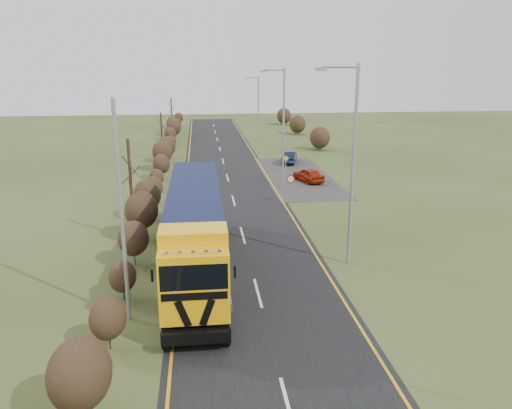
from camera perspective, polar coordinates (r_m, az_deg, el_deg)
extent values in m
plane|color=#37411B|center=(26.93, -0.79, -6.38)|extent=(160.00, 160.00, 0.00)
cube|color=black|center=(36.34, -2.37, -0.41)|extent=(8.00, 120.00, 0.02)
cube|color=#302E2B|center=(46.81, 4.70, 3.26)|extent=(6.00, 18.00, 0.02)
cube|color=#CA9513|center=(36.27, -8.20, -0.56)|extent=(0.12, 116.00, 0.01)
cube|color=#CA9513|center=(36.77, 3.39, -0.20)|extent=(0.12, 116.00, 0.01)
cube|color=silver|center=(16.53, 3.71, -22.13)|extent=(0.12, 3.00, 0.01)
cube|color=silver|center=(23.28, 0.21, -10.02)|extent=(0.12, 3.00, 0.01)
cube|color=silver|center=(30.64, -1.54, -3.51)|extent=(0.12, 3.00, 0.01)
cube|color=silver|center=(38.26, -2.59, 0.45)|extent=(0.12, 3.00, 0.01)
cube|color=silver|center=(46.00, -3.28, 3.09)|extent=(0.12, 3.00, 0.01)
cube|color=silver|center=(53.82, -3.78, 4.96)|extent=(0.12, 3.00, 0.01)
cube|color=silver|center=(61.69, -4.16, 6.36)|extent=(0.12, 3.00, 0.01)
cube|color=silver|center=(69.59, -4.45, 7.44)|extent=(0.12, 3.00, 0.01)
cube|color=silver|center=(77.51, -4.68, 8.29)|extent=(0.12, 3.00, 0.01)
cube|color=silver|center=(85.44, -4.87, 8.99)|extent=(0.12, 3.00, 0.01)
ellipsoid|color=black|center=(15.78, -19.49, -17.77)|extent=(1.80, 2.34, 2.07)
ellipsoid|color=black|center=(19.35, -16.57, -12.36)|extent=(1.34, 1.74, 1.54)
ellipsoid|color=black|center=(22.96, -15.01, -7.94)|extent=(1.21, 1.57, 1.39)
ellipsoid|color=black|center=(26.52, -13.84, -3.78)|extent=(1.58, 2.06, 1.82)
ellipsoid|color=black|center=(30.19, -12.95, -0.61)|extent=(1.96, 2.55, 2.25)
ellipsoid|color=black|center=(34.06, -12.32, 1.09)|extent=(1.83, 2.38, 2.10)
ellipsoid|color=black|center=(38.02, -11.60, 1.99)|extent=(1.37, 1.78, 1.57)
ellipsoid|color=black|center=(41.95, -11.29, 3.08)|extent=(1.20, 1.56, 1.38)
ellipsoid|color=black|center=(45.77, -10.76, 4.59)|extent=(1.55, 2.02, 1.78)
ellipsoid|color=black|center=(49.64, -10.66, 5.90)|extent=(1.95, 2.53, 2.24)
ellipsoid|color=black|center=(53.58, -10.17, 6.55)|extent=(1.85, 2.41, 2.13)
ellipsoid|color=black|center=(57.60, -10.14, 6.76)|extent=(1.40, 1.81, 1.61)
ellipsoid|color=black|center=(61.57, -9.68, 7.18)|extent=(1.19, 1.55, 1.37)
ellipsoid|color=black|center=(65.49, -9.77, 7.96)|extent=(1.52, 1.97, 1.75)
ellipsoid|color=black|center=(69.39, -9.36, 8.74)|extent=(1.93, 2.51, 2.22)
ellipsoid|color=black|center=(73.38, -9.48, 9.07)|extent=(1.88, 2.44, 2.16)
ellipsoid|color=black|center=(77.38, -9.07, 9.12)|extent=(1.43, 1.85, 1.64)
ellipsoid|color=black|center=(81.39, -9.21, 9.28)|extent=(1.19, 1.55, 1.37)
ellipsoid|color=black|center=(85.32, -8.84, 9.78)|extent=(1.49, 1.93, 1.71)
cylinder|color=#36241B|center=(29.95, -14.07, 1.54)|extent=(0.18, 0.18, 6.05)
cylinder|color=#36241B|center=(55.48, -10.72, 7.67)|extent=(0.18, 0.18, 5.06)
cylinder|color=#36241B|center=(77.28, -9.62, 10.01)|extent=(0.18, 0.18, 5.15)
cube|color=black|center=(20.58, -6.86, -11.69)|extent=(2.46, 4.70, 0.46)
cube|color=#FCB20A|center=(19.02, -7.04, -8.47)|extent=(2.55, 2.25, 2.65)
cube|color=black|center=(18.91, -6.86, -14.88)|extent=(2.55, 0.13, 0.56)
cube|color=black|center=(18.37, -8.33, -12.27)|extent=(0.62, 0.02, 1.10)
cube|color=black|center=(18.36, -5.60, -12.20)|extent=(0.62, 0.02, 1.10)
cube|color=black|center=(17.78, -7.12, -8.28)|extent=(2.40, 0.06, 0.97)
cube|color=black|center=(18.06, -7.04, -10.38)|extent=(2.35, 0.03, 0.29)
cube|color=#FCB20A|center=(18.75, -7.20, -3.52)|extent=(2.55, 1.43, 0.57)
cylinder|color=silver|center=(17.67, -7.21, -5.40)|extent=(2.24, 0.06, 0.06)
cube|color=black|center=(18.07, -11.79, -7.93)|extent=(0.08, 0.12, 0.46)
cube|color=black|center=(18.01, -2.43, -7.66)|extent=(0.08, 0.12, 0.46)
cylinder|color=gray|center=(20.97, -10.13, -11.12)|extent=(0.57, 1.33, 0.57)
cylinder|color=gray|center=(20.93, -3.60, -10.94)|extent=(0.57, 1.33, 0.57)
cube|color=#CF9A0E|center=(26.45, -6.88, -4.00)|extent=(2.57, 12.86, 0.24)
cube|color=black|center=(25.98, -6.99, -0.84)|extent=(2.55, 12.45, 2.81)
cube|color=#0F1340|center=(32.01, -6.94, 2.36)|extent=(2.53, 0.06, 2.81)
cube|color=#0F1340|center=(20.07, -7.06, -5.94)|extent=(2.53, 0.06, 2.81)
cube|color=black|center=(30.31, -6.83, -2.57)|extent=(2.35, 3.68, 0.36)
cube|color=#CF9A0E|center=(25.79, -9.61, -6.30)|extent=(0.06, 5.61, 0.46)
cube|color=#CF9A0E|center=(25.76, -4.05, -6.13)|extent=(0.06, 5.61, 0.46)
cylinder|color=black|center=(19.29, -10.14, -14.48)|extent=(0.33, 1.06, 1.06)
cylinder|color=black|center=(19.25, -3.56, -14.31)|extent=(0.33, 1.06, 1.06)
cylinder|color=black|center=(21.52, -9.75, -11.06)|extent=(0.33, 1.06, 1.06)
cylinder|color=black|center=(21.49, -3.94, -10.90)|extent=(0.33, 1.06, 1.06)
cylinder|color=black|center=(29.51, -8.90, -3.44)|extent=(0.33, 1.06, 1.06)
cylinder|color=black|center=(29.49, -4.74, -3.31)|extent=(0.33, 1.06, 1.06)
cylinder|color=black|center=(30.48, -8.83, -2.81)|extent=(0.33, 1.06, 1.06)
cylinder|color=black|center=(30.45, -4.80, -2.69)|extent=(0.33, 1.06, 1.06)
cylinder|color=black|center=(31.45, -8.77, -2.22)|extent=(0.33, 1.06, 1.06)
cylinder|color=black|center=(31.42, -4.86, -2.10)|extent=(0.33, 1.06, 1.06)
imported|color=maroon|center=(44.58, 6.00, 3.38)|extent=(2.57, 3.88, 1.23)
imported|color=black|center=(52.77, 3.85, 5.38)|extent=(2.29, 3.95, 1.23)
cylinder|color=#949799|center=(25.51, 11.01, 4.05)|extent=(0.18, 0.18, 10.19)
cylinder|color=#949799|center=(24.74, 9.55, 15.27)|extent=(1.81, 0.12, 0.12)
cube|color=#949799|center=(24.51, 7.43, 15.08)|extent=(0.51, 0.20, 0.16)
cylinder|color=#949799|center=(42.41, 3.16, 8.69)|extent=(0.18, 0.18, 9.80)
cylinder|color=#949799|center=(41.94, 2.05, 15.11)|extent=(1.74, 0.12, 0.12)
cube|color=#949799|center=(41.83, 0.83, 14.97)|extent=(0.49, 0.20, 0.15)
cylinder|color=#949799|center=(66.33, 0.26, 10.75)|extent=(0.18, 0.18, 8.52)
cylinder|color=#949799|center=(66.01, -0.41, 14.31)|extent=(1.52, 0.12, 0.12)
cube|color=#949799|center=(65.93, -1.09, 14.22)|extent=(0.43, 0.17, 0.13)
cylinder|color=#949799|center=(20.07, -15.10, -1.19)|extent=(0.16, 0.16, 8.99)
cylinder|color=#949799|center=(37.47, 3.94, 1.54)|extent=(0.08, 0.08, 1.88)
cylinder|color=red|center=(37.22, 3.97, 2.93)|extent=(0.60, 0.04, 0.60)
cylinder|color=white|center=(37.21, 3.98, 2.93)|extent=(0.45, 0.02, 0.45)
cylinder|color=#949799|center=(48.62, 3.41, 4.48)|extent=(0.08, 0.08, 1.22)
cube|color=#E2B00C|center=(48.44, 3.44, 5.28)|extent=(0.62, 0.04, 0.62)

